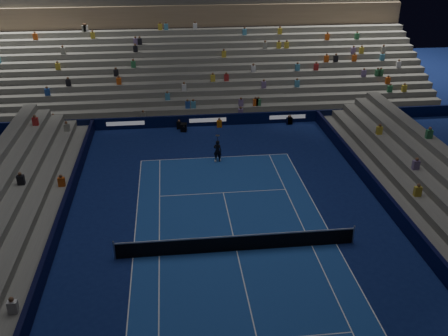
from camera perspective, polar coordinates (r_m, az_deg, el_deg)
ground at (r=26.82m, az=1.47°, el=-9.51°), size 90.00×90.00×0.00m
court_surface at (r=26.81m, az=1.47°, el=-9.50°), size 10.97×23.77×0.01m
sponsor_barrier_far at (r=42.93m, az=-1.89°, el=5.54°), size 44.00×0.25×1.00m
sponsor_barrier_east at (r=29.30m, az=20.77°, el=-6.85°), size 0.25×37.00×1.00m
sponsor_barrier_west at (r=27.15m, az=-19.55°, el=-9.47°), size 0.25×37.00×1.00m
grandstand_main at (r=51.04m, az=-2.84°, el=12.28°), size 44.00×15.20×11.20m
tennis_net at (r=26.52m, az=1.48°, el=-8.62°), size 12.90×0.10×1.10m
tennis_player at (r=36.14m, az=-0.74°, el=2.00°), size 0.70×0.57×1.65m
broadcast_camera at (r=41.89m, az=-4.66°, el=4.69°), size 0.59×1.00×0.66m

